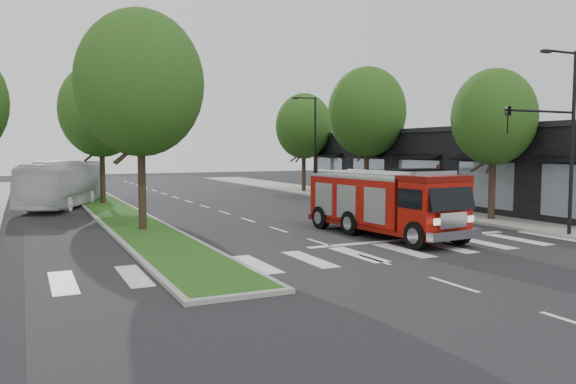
# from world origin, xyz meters

# --- Properties ---
(ground) EXTENTS (140.00, 140.00, 0.00)m
(ground) POSITION_xyz_m (0.00, 0.00, 0.00)
(ground) COLOR black
(ground) RESTS_ON ground
(sidewalk_right) EXTENTS (5.00, 80.00, 0.15)m
(sidewalk_right) POSITION_xyz_m (12.50, 10.00, 0.07)
(sidewalk_right) COLOR gray
(sidewalk_right) RESTS_ON ground
(median) EXTENTS (3.00, 50.00, 0.15)m
(median) POSITION_xyz_m (-6.00, 18.00, 0.08)
(median) COLOR gray
(median) RESTS_ON ground
(storefront_row) EXTENTS (8.00, 30.00, 5.00)m
(storefront_row) POSITION_xyz_m (17.00, 10.00, 2.50)
(storefront_row) COLOR black
(storefront_row) RESTS_ON ground
(bus_shelter) EXTENTS (3.20, 1.60, 2.61)m
(bus_shelter) POSITION_xyz_m (11.20, 8.15, 2.04)
(bus_shelter) COLOR black
(bus_shelter) RESTS_ON ground
(tree_right_near) EXTENTS (4.40, 4.40, 8.05)m
(tree_right_near) POSITION_xyz_m (11.50, 2.00, 5.51)
(tree_right_near) COLOR black
(tree_right_near) RESTS_ON ground
(tree_right_mid) EXTENTS (5.60, 5.60, 9.72)m
(tree_right_mid) POSITION_xyz_m (11.50, 14.00, 6.49)
(tree_right_mid) COLOR black
(tree_right_mid) RESTS_ON ground
(tree_right_far) EXTENTS (5.00, 5.00, 8.73)m
(tree_right_far) POSITION_xyz_m (11.50, 24.00, 5.84)
(tree_right_far) COLOR black
(tree_right_far) RESTS_ON ground
(tree_median_near) EXTENTS (5.80, 5.80, 10.16)m
(tree_median_near) POSITION_xyz_m (-6.00, 6.00, 6.81)
(tree_median_near) COLOR black
(tree_median_near) RESTS_ON ground
(tree_median_far) EXTENTS (5.60, 5.60, 9.72)m
(tree_median_far) POSITION_xyz_m (-6.00, 20.00, 6.49)
(tree_median_far) COLOR black
(tree_median_far) RESTS_ON ground
(streetlight_right_near) EXTENTS (4.08, 0.22, 8.00)m
(streetlight_right_near) POSITION_xyz_m (9.61, -3.50, 4.67)
(streetlight_right_near) COLOR black
(streetlight_right_near) RESTS_ON ground
(streetlight_right_far) EXTENTS (2.11, 0.20, 8.00)m
(streetlight_right_far) POSITION_xyz_m (10.35, 20.00, 4.48)
(streetlight_right_far) COLOR black
(streetlight_right_far) RESTS_ON ground
(fire_engine) EXTENTS (3.31, 8.77, 2.97)m
(fire_engine) POSITION_xyz_m (3.43, 0.33, 1.43)
(fire_engine) COLOR #5F0A05
(fire_engine) RESTS_ON ground
(city_bus) EXTENTS (6.31, 11.18, 3.06)m
(city_bus) POSITION_xyz_m (-8.50, 19.67, 1.53)
(city_bus) COLOR silver
(city_bus) RESTS_ON ground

